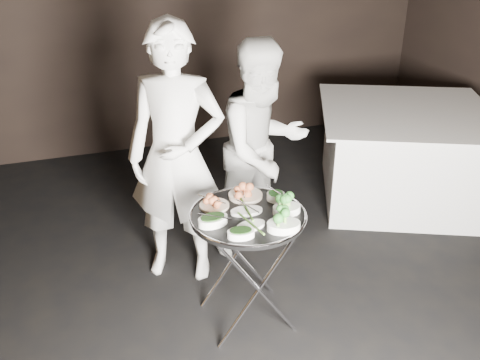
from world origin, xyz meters
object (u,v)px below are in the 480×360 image
object	(u,v)px
tray_stand	(248,263)
dining_table	(402,154)
waiter_left	(176,157)
serving_tray	(248,216)
waiter_right	(263,149)

from	to	relation	value
tray_stand	dining_table	world-z (taller)	dining_table
tray_stand	waiter_left	world-z (taller)	waiter_left
tray_stand	serving_tray	world-z (taller)	serving_tray
waiter_left	tray_stand	bearing A→B (deg)	-42.25
dining_table	serving_tray	bearing A→B (deg)	-148.51
dining_table	tray_stand	bearing A→B (deg)	-148.51
waiter_right	dining_table	world-z (taller)	waiter_right
tray_stand	waiter_right	world-z (taller)	waiter_right
serving_tray	waiter_right	size ratio (longest dim) A/B	0.43
serving_tray	waiter_right	bearing A→B (deg)	63.66
tray_stand	waiter_right	xyz separation A→B (m)	(0.40, 0.81, 0.39)
serving_tray	dining_table	size ratio (longest dim) A/B	0.47
tray_stand	dining_table	distance (m)	2.22
dining_table	waiter_left	bearing A→B (deg)	-167.26
tray_stand	waiter_left	bearing A→B (deg)	112.91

